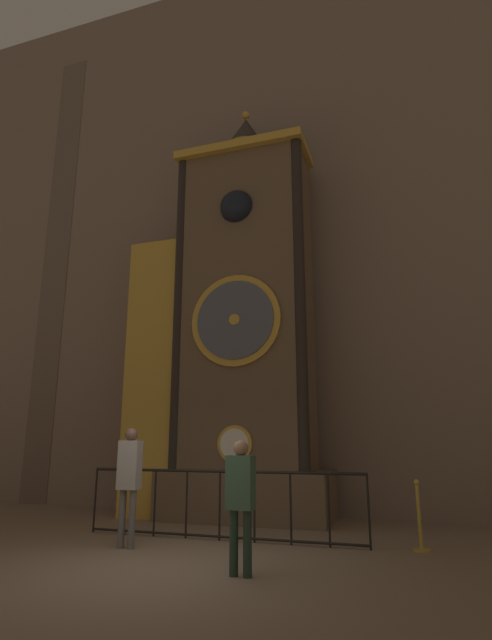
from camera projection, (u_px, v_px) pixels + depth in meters
ground_plane at (151, 569)px, 6.47m from camera, size 28.00×28.00×0.00m
cathedral_back_wall at (262, 207)px, 13.46m from camera, size 24.00×0.32×15.61m
clock_tower at (229, 329)px, 11.65m from camera, size 4.65×1.84×9.94m
railing_fence at (220, 501)px, 8.54m from camera, size 5.02×0.05×1.14m
visitor_near at (129, 474)px, 8.00m from camera, size 0.35×0.24×1.83m
visitor_far at (241, 493)px, 6.33m from camera, size 0.35×0.23×1.63m
stanchion_post at (420, 527)px, 7.64m from camera, size 0.28×0.28×1.04m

